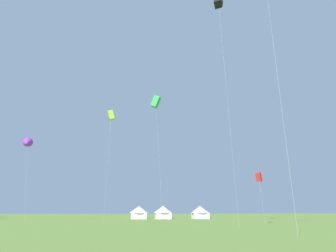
# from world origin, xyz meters

# --- Properties ---
(kite_red_box) EXTENTS (1.44, 1.62, 8.16)m
(kite_red_box) POSITION_xyz_m (15.78, 37.18, 7.31)
(kite_red_box) COLOR red
(kite_red_box) RESTS_ON ground
(kite_purple_delta) EXTENTS (3.71, 2.77, 16.76)m
(kite_purple_delta) POSITION_xyz_m (-26.81, 52.85, 15.49)
(kite_purple_delta) COLOR purple
(kite_purple_delta) RESTS_ON ground
(kite_black_box) EXTENTS (2.23, 2.55, 37.10)m
(kite_black_box) POSITION_xyz_m (8.46, 30.46, 35.71)
(kite_black_box) COLOR black
(kite_black_box) RESTS_ON ground
(kite_lime_box) EXTENTS (1.67, 2.64, 23.66)m
(kite_lime_box) POSITION_xyz_m (-10.03, 52.56, 22.47)
(kite_lime_box) COLOR #99DB2D
(kite_lime_box) RESTS_ON ground
(kite_green_box) EXTENTS (2.98, 3.00, 28.95)m
(kite_green_box) POSITION_xyz_m (0.22, 54.85, 27.39)
(kite_green_box) COLOR green
(kite_green_box) RESTS_ON ground
(festival_tent_left) EXTENTS (4.92, 4.92, 3.20)m
(festival_tent_left) POSITION_xyz_m (-2.54, 68.18, 1.77)
(festival_tent_left) COLOR white
(festival_tent_left) RESTS_ON ground
(festival_tent_center) EXTENTS (5.01, 5.01, 3.25)m
(festival_tent_center) POSITION_xyz_m (3.82, 68.18, 1.80)
(festival_tent_center) COLOR white
(festival_tent_center) RESTS_ON ground
(festival_tent_right) EXTENTS (5.00, 5.00, 3.25)m
(festival_tent_right) POSITION_xyz_m (13.91, 68.18, 1.80)
(festival_tent_right) COLOR white
(festival_tent_right) RESTS_ON ground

